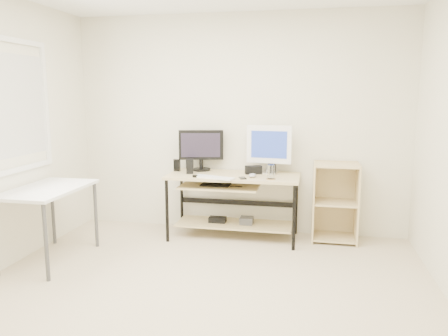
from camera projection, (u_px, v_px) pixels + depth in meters
room at (179, 140)px, 3.37m from camera, size 4.01×4.01×2.62m
desk at (231, 193)px, 5.04m from camera, size 1.50×0.65×0.75m
side_table at (48, 196)px, 4.32m from camera, size 0.60×1.00×0.75m
shelf_unit at (335, 201)px, 4.98m from camera, size 0.50×0.40×0.90m
black_monitor at (201, 147)px, 5.23m from camera, size 0.53×0.22×0.49m
white_imac at (269, 146)px, 5.04m from camera, size 0.52×0.17×0.56m
keyboard at (214, 177)px, 4.79m from camera, size 0.48×0.27×0.02m
mouse at (252, 175)px, 4.84m from camera, size 0.09×0.13×0.04m
center_speaker at (253, 170)px, 5.04m from camera, size 0.21×0.14×0.09m
speaker_left at (190, 166)px, 5.05m from camera, size 0.10×0.10×0.17m
speaker_right at (272, 169)px, 5.05m from camera, size 0.10×0.10×0.12m
audio_controller at (177, 165)px, 5.21m from camera, size 0.07×0.05×0.15m
volume_puck at (195, 176)px, 4.85m from camera, size 0.06×0.06×0.02m
smartphone at (243, 178)px, 4.78m from camera, size 0.10×0.14×0.01m
coaster at (271, 179)px, 4.73m from camera, size 0.12×0.12×0.01m
drinking_glass at (271, 172)px, 4.72m from camera, size 0.09×0.09×0.15m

